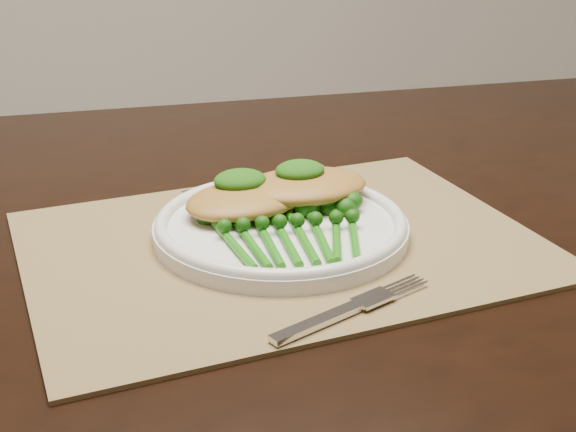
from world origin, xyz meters
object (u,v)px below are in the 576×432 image
object	(u,v)px
placemat	(282,244)
chicken_fillet_left	(248,199)
dinner_plate	(281,225)
broccolini_bundle	(293,236)

from	to	relation	value
placemat	chicken_fillet_left	xyz separation A→B (m)	(-0.02, 0.05, 0.03)
dinner_plate	broccolini_bundle	distance (m)	0.05
placemat	dinner_plate	size ratio (longest dim) A/B	1.93
placemat	broccolini_bundle	xyz separation A→B (m)	(0.00, -0.03, 0.02)
chicken_fillet_left	dinner_plate	bearing A→B (deg)	-75.99
chicken_fillet_left	broccolini_bundle	world-z (taller)	chicken_fillet_left
placemat	dinner_plate	xyz separation A→B (m)	(0.00, 0.01, 0.01)
placemat	dinner_plate	distance (m)	0.02
chicken_fillet_left	broccolini_bundle	xyz separation A→B (m)	(0.02, -0.08, -0.01)
chicken_fillet_left	placemat	bearing A→B (deg)	-86.92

